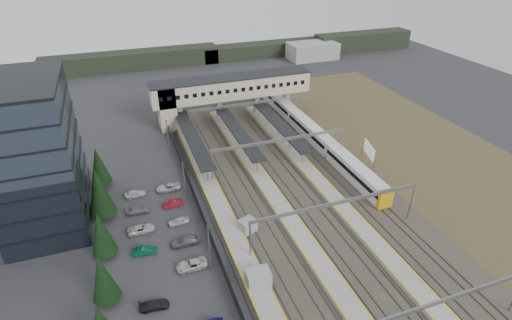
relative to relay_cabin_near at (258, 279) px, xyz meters
name	(u,v)px	position (x,y,z in m)	size (l,w,h in m)	color
ground	(246,224)	(2.68, 13.24, -1.36)	(220.00, 220.00, 0.00)	#2B2B2D
conifer_row	(101,248)	(-19.32, 9.38, 3.48)	(4.42, 49.82, 9.50)	black
car_park	(173,266)	(-10.43, 7.11, -0.75)	(10.55, 44.74, 1.29)	silver
lampposts	(195,209)	(-5.32, 14.49, 2.98)	(0.50, 53.25, 8.07)	slate
fence	(200,210)	(-3.82, 18.24, -0.36)	(0.08, 90.00, 2.00)	#26282B
relay_cabin_near	(258,279)	(0.00, 0.00, 0.00)	(3.38, 2.56, 2.72)	#929496
relay_cabin_far	(248,226)	(2.31, 11.29, -0.19)	(3.12, 2.86, 2.33)	#929496
rail_corridor	(286,195)	(12.02, 18.24, -1.07)	(34.00, 90.00, 0.92)	#3E3A30
canopies	(237,130)	(9.68, 40.24, 2.56)	(23.10, 30.00, 3.28)	black
footbridge	(221,90)	(10.38, 55.24, 6.57)	(40.40, 6.40, 11.20)	#C4B697
gantries	(306,172)	(14.68, 16.24, 4.64)	(28.40, 62.28, 7.17)	slate
train	(311,132)	(26.68, 37.25, 0.61)	(2.75, 57.49, 3.46)	silver
billboard	(369,151)	(32.82, 23.47, 1.67)	(1.46, 5.35, 4.55)	slate
scrub_east	(442,163)	(47.68, 18.24, -1.33)	(34.00, 120.00, 0.06)	#4F4026
treeline_far	(228,54)	(26.49, 105.52, 1.59)	(170.00, 19.00, 7.00)	black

